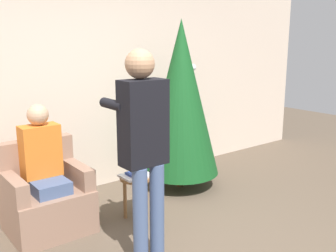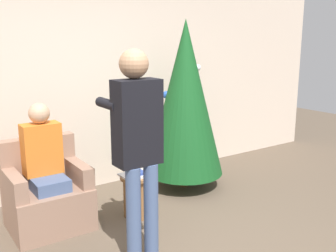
{
  "view_description": "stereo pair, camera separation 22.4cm",
  "coord_description": "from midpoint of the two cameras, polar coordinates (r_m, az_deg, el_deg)",
  "views": [
    {
      "loc": [
        -1.99,
        -2.07,
        1.84
      ],
      "look_at": [
        0.35,
        0.95,
        0.98
      ],
      "focal_mm": 42.0,
      "sensor_mm": 36.0,
      "label": 1
    },
    {
      "loc": [
        -1.81,
        -2.2,
        1.84
      ],
      "look_at": [
        0.35,
        0.95,
        0.98
      ],
      "focal_mm": 42.0,
      "sensor_mm": 36.0,
      "label": 2
    }
  ],
  "objects": [
    {
      "name": "wall_back",
      "position": [
        4.79,
        -10.91,
        6.6
      ],
      "size": [
        8.0,
        0.06,
        2.7
      ],
      "color": "beige",
      "rests_on": "ground_plane"
    },
    {
      "name": "christmas_tree",
      "position": [
        4.76,
        3.85,
        4.03
      ],
      "size": [
        0.95,
        0.95,
        2.06
      ],
      "color": "brown",
      "rests_on": "ground_plane"
    },
    {
      "name": "armchair",
      "position": [
        4.08,
        -15.67,
        -9.78
      ],
      "size": [
        0.74,
        0.66,
        0.87
      ],
      "color": "#93705B",
      "rests_on": "ground_plane"
    },
    {
      "name": "person_seated",
      "position": [
        3.94,
        -15.88,
        -5.02
      ],
      "size": [
        0.36,
        0.46,
        1.24
      ],
      "color": "#475B84",
      "rests_on": "ground_plane"
    },
    {
      "name": "person_standing",
      "position": [
        3.09,
        -2.36,
        -2.06
      ],
      "size": [
        0.39,
        0.57,
        1.76
      ],
      "color": "#475B84",
      "rests_on": "ground_plane"
    },
    {
      "name": "side_stool",
      "position": [
        4.1,
        -3.09,
        -8.43
      ],
      "size": [
        0.33,
        0.33,
        0.45
      ],
      "color": "olive",
      "rests_on": "ground_plane"
    },
    {
      "name": "laptop",
      "position": [
        4.07,
        -3.1,
        -7.11
      ],
      "size": [
        0.3,
        0.24,
        0.02
      ],
      "color": "silver",
      "rests_on": "side_stool"
    },
    {
      "name": "book",
      "position": [
        4.06,
        -3.11,
        -6.82
      ],
      "size": [
        0.17,
        0.15,
        0.02
      ],
      "color": "navy",
      "rests_on": "laptop"
    }
  ]
}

